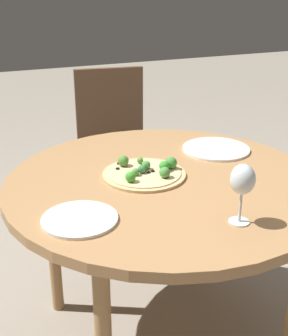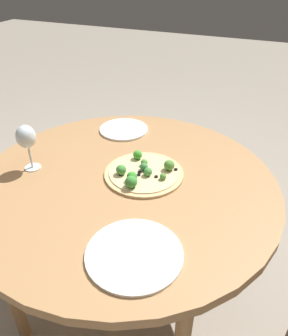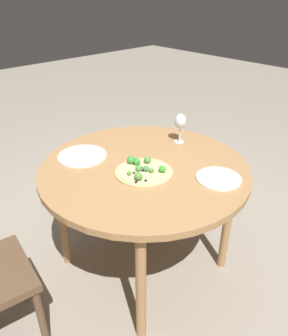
{
  "view_description": "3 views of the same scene",
  "coord_description": "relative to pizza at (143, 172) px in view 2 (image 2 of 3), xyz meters",
  "views": [
    {
      "loc": [
        -0.65,
        -1.37,
        1.4
      ],
      "look_at": [
        -0.06,
        0.05,
        0.75
      ],
      "focal_mm": 50.0,
      "sensor_mm": 36.0,
      "label": 1
    },
    {
      "loc": [
        0.89,
        0.45,
        1.43
      ],
      "look_at": [
        -0.06,
        0.05,
        0.75
      ],
      "focal_mm": 35.0,
      "sensor_mm": 36.0,
      "label": 2
    },
    {
      "loc": [
        -1.12,
        1.06,
        1.59
      ],
      "look_at": [
        -0.06,
        0.05,
        0.75
      ],
      "focal_mm": 35.0,
      "sensor_mm": 36.0,
      "label": 3
    }
  ],
  "objects": [
    {
      "name": "ground_plane",
      "position": [
        0.05,
        -0.05,
        -0.74
      ],
      "size": [
        12.0,
        12.0,
        0.0
      ],
      "primitive_type": "plane",
      "color": "gray"
    },
    {
      "name": "dining_table",
      "position": [
        0.05,
        -0.05,
        -0.08
      ],
      "size": [
        1.13,
        1.13,
        0.72
      ],
      "color": "#A87A4C",
      "rests_on": "ground_plane"
    },
    {
      "name": "pizza",
      "position": [
        0.0,
        0.0,
        0.0
      ],
      "size": [
        0.3,
        0.3,
        0.06
      ],
      "color": "tan",
      "rests_on": "dining_table"
    },
    {
      "name": "wine_glass",
      "position": [
        0.12,
        -0.42,
        0.12
      ],
      "size": [
        0.07,
        0.07,
        0.18
      ],
      "color": "silver",
      "rests_on": "dining_table"
    },
    {
      "name": "plate_near",
      "position": [
        -0.31,
        -0.23,
        -0.01
      ],
      "size": [
        0.23,
        0.23,
        0.01
      ],
      "color": "white",
      "rests_on": "dining_table"
    },
    {
      "name": "plate_far",
      "position": [
        0.37,
        0.13,
        -0.01
      ],
      "size": [
        0.28,
        0.28,
        0.01
      ],
      "color": "white",
      "rests_on": "dining_table"
    }
  ]
}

